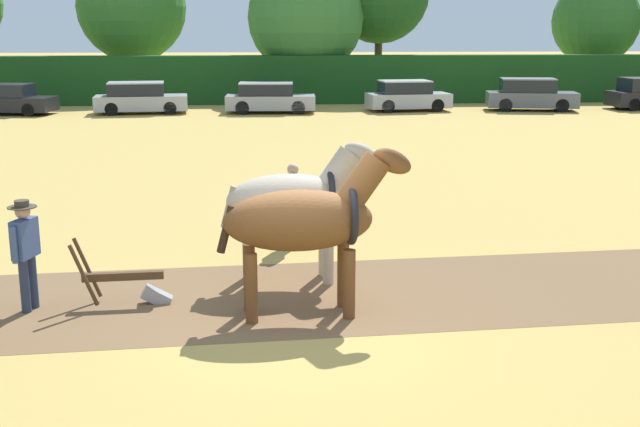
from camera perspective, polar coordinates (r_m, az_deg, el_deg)
ground_plane at (r=11.63m, az=-1.57°, el=-7.71°), size 240.00×240.00×0.00m
plowed_furrow_strip at (r=12.80m, az=-17.30°, el=-6.34°), size 22.80×5.10×0.01m
hedgerow at (r=44.16m, az=-3.62°, el=9.48°), size 67.01×1.24×2.59m
tree_left at (r=49.27m, az=-13.25°, el=14.10°), size 6.30×6.30×8.37m
tree_center_left at (r=46.28m, az=-1.01°, el=13.77°), size 6.53×6.53×7.87m
tree_center_right at (r=52.46m, az=19.02°, el=12.78°), size 5.20×5.20×7.00m
draft_horse_lead_left at (r=11.53m, az=-0.97°, el=-0.46°), size 2.89×1.08×2.53m
draft_horse_lead_right at (r=13.08m, az=-1.87°, el=0.96°), size 2.66×1.03×2.39m
plow at (r=12.58m, az=-13.27°, el=-4.94°), size 1.49×0.49×1.13m
farmer_at_plow at (r=12.58m, az=-20.21°, el=-2.23°), size 0.42×0.64×1.68m
farmer_beside_team at (r=15.31m, az=-1.93°, el=1.05°), size 0.22×0.65×1.61m
parked_car_left at (r=41.49m, az=-21.37°, el=7.54°), size 4.52×2.44×1.45m
parked_car_center_left at (r=40.08m, az=-12.70°, el=7.99°), size 4.54×2.23×1.51m
parked_car_center at (r=39.43m, az=-3.63°, el=8.18°), size 4.38×1.94×1.47m
parked_car_center_right at (r=40.54m, az=6.21°, el=8.29°), size 4.22×2.25×1.51m
parked_car_right at (r=41.82m, az=14.74°, el=8.14°), size 4.63×2.44×1.60m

